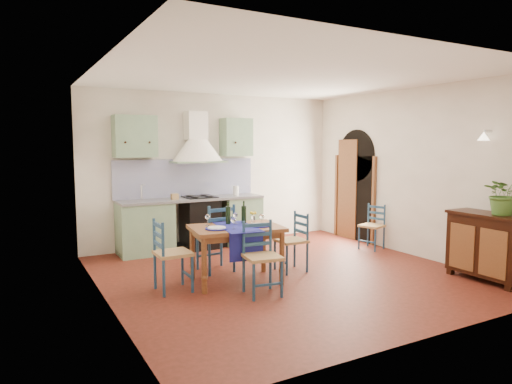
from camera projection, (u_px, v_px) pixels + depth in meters
floor at (286, 274)px, 6.58m from camera, size 5.00×5.00×0.00m
back_wall at (197, 190)px, 8.25m from camera, size 5.00×0.96×2.80m
right_wall at (400, 175)px, 7.88m from camera, size 0.26×5.00×2.80m
left_wall at (104, 185)px, 5.24m from camera, size 0.04×5.00×2.80m
ceiling at (288, 76)px, 6.29m from camera, size 5.00×5.00×0.01m
dining_table at (237, 233)px, 6.15m from camera, size 1.30×1.01×1.08m
chair_near at (261, 257)px, 5.67m from camera, size 0.48×0.48×0.91m
chair_far at (217, 237)px, 6.68m from camera, size 0.50×0.50×1.00m
chair_left at (171, 254)px, 5.78m from camera, size 0.43×0.43×0.93m
chair_right at (293, 241)px, 6.72m from camera, size 0.42×0.42×0.87m
chair_spare at (373, 226)px, 8.15m from camera, size 0.47×0.47×0.80m
sideboard at (488, 244)px, 6.24m from camera, size 0.50×1.05×0.94m
potted_plant at (504, 193)px, 6.01m from camera, size 0.58×0.53×0.58m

